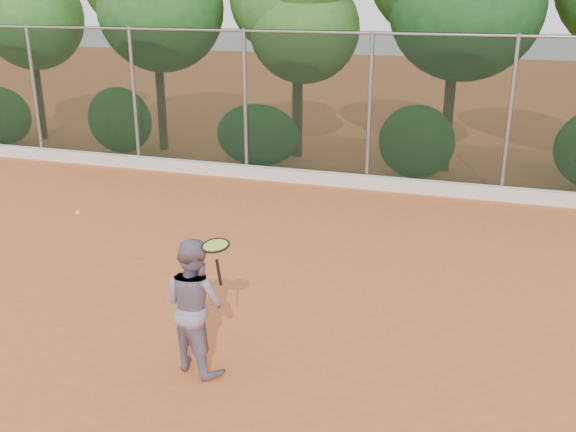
% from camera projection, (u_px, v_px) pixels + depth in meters
% --- Properties ---
extents(ground, '(80.00, 80.00, 0.00)m').
position_uv_depth(ground, '(266.00, 326.00, 8.72)').
color(ground, '#C7602F').
rests_on(ground, ground).
extents(concrete_curb, '(24.00, 0.20, 0.30)m').
position_uv_depth(concrete_curb, '(365.00, 182.00, 14.80)').
color(concrete_curb, silver).
rests_on(concrete_curb, ground).
extents(tennis_player, '(0.98, 0.88, 1.66)m').
position_uv_depth(tennis_player, '(195.00, 305.00, 7.49)').
color(tennis_player, gray).
rests_on(tennis_player, ground).
extents(chainlink_fence, '(24.09, 0.09, 3.50)m').
position_uv_depth(chainlink_fence, '(370.00, 107.00, 14.40)').
color(chainlink_fence, black).
rests_on(chainlink_fence, ground).
extents(tennis_racket, '(0.41, 0.41, 0.56)m').
position_uv_depth(tennis_racket, '(216.00, 249.00, 7.04)').
color(tennis_racket, black).
rests_on(tennis_racket, ground).
extents(tennis_ball_in_flight, '(0.06, 0.06, 0.06)m').
position_uv_depth(tennis_ball_in_flight, '(78.00, 213.00, 7.93)').
color(tennis_ball_in_flight, '#CDDF32').
rests_on(tennis_ball_in_flight, ground).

